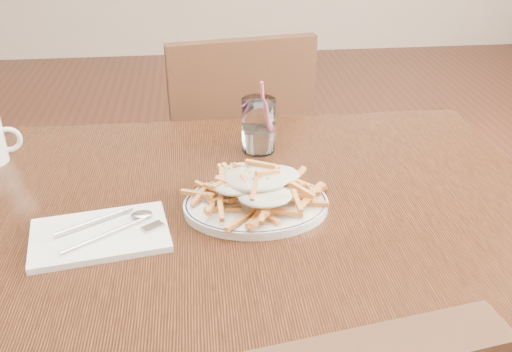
{
  "coord_description": "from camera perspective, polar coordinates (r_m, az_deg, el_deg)",
  "views": [
    {
      "loc": [
        -0.07,
        -0.92,
        1.31
      ],
      "look_at": [
        0.03,
        -0.03,
        0.82
      ],
      "focal_mm": 40.0,
      "sensor_mm": 36.0,
      "label": 1
    }
  ],
  "objects": [
    {
      "name": "fries_plate",
      "position": [
        1.05,
        -0.0,
        -2.9
      ],
      "size": [
        0.28,
        0.25,
        0.02
      ],
      "color": "white",
      "rests_on": "table"
    },
    {
      "name": "chair_far",
      "position": [
        1.8,
        -2.02,
        2.27
      ],
      "size": [
        0.47,
        0.47,
        0.9
      ],
      "color": "#331D11",
      "rests_on": "ground"
    },
    {
      "name": "water_glass",
      "position": [
        1.25,
        0.27,
        4.75
      ],
      "size": [
        0.07,
        0.07,
        0.16
      ],
      "color": "white",
      "rests_on": "table"
    },
    {
      "name": "table",
      "position": [
        1.12,
        -1.71,
        -6.0
      ],
      "size": [
        1.2,
        0.8,
        0.75
      ],
      "color": "black",
      "rests_on": "ground"
    },
    {
      "name": "cutlery",
      "position": [
        1.01,
        -15.37,
        -5.12
      ],
      "size": [
        0.18,
        0.16,
        0.01
      ],
      "color": "silver",
      "rests_on": "napkin"
    },
    {
      "name": "napkin",
      "position": [
        1.01,
        -15.33,
        -5.73
      ],
      "size": [
        0.25,
        0.19,
        0.01
      ],
      "primitive_type": "cube",
      "rotation": [
        0.0,
        0.0,
        0.17
      ],
      "color": "white",
      "rests_on": "table"
    },
    {
      "name": "loaded_fries",
      "position": [
        1.03,
        -0.0,
        -0.79
      ],
      "size": [
        0.26,
        0.22,
        0.07
      ],
      "color": "#CA843D",
      "rests_on": "fries_plate"
    }
  ]
}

